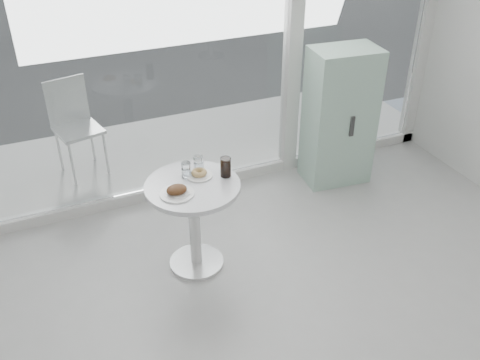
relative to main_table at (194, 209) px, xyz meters
name	(u,v)px	position (x,y,z in m)	size (l,w,h in m)	color
storefront	(209,12)	(0.57, 1.10, 1.16)	(5.00, 0.14, 3.00)	silver
main_table	(194,209)	(0.00, 0.00, 0.00)	(0.72, 0.72, 0.77)	silver
patio_deck	(182,147)	(0.50, 1.90, -0.53)	(5.60, 1.60, 0.05)	silver
mint_cabinet	(339,117)	(1.74, 0.72, 0.13)	(0.66, 0.48, 1.36)	#9EC9B0
patio_chair	(74,121)	(-0.61, 1.83, 0.04)	(0.50, 0.50, 0.96)	silver
plate_fritter	(177,191)	(-0.14, -0.08, 0.25)	(0.25, 0.25, 0.07)	white
plate_donut	(199,174)	(0.09, 0.09, 0.24)	(0.20, 0.20, 0.05)	white
water_tumbler_a	(186,171)	(0.00, 0.12, 0.27)	(0.07, 0.07, 0.12)	white
water_tumbler_b	(199,164)	(0.11, 0.17, 0.27)	(0.08, 0.08, 0.12)	white
cola_glass	(226,167)	(0.27, 0.01, 0.30)	(0.08, 0.08, 0.16)	white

